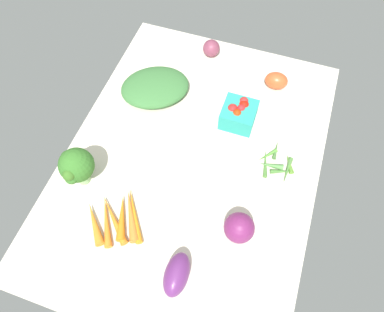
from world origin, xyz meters
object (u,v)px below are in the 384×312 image
Objects in this scene: red_onion_near_basket at (211,48)px; eggplant at (177,274)px; okra_pile at (277,164)px; berry_basket at (239,114)px; red_onion_center at (239,228)px; carrot_bunch at (118,218)px; leafy_greens_clump at (155,87)px; broccoli_head at (76,166)px; roma_tomato at (276,81)px.

eggplant is at bearing 11.02° from red_onion_near_basket.
berry_basket reaches higher than okra_pile.
red_onion_center is 20.28cm from eggplant.
okra_pile is (-31.48, 38.32, -0.46)cm from carrot_bunch.
red_onion_center is 0.79× the size of berry_basket.
red_onion_near_basket is 0.74× the size of red_onion_center.
berry_basket is at bearing 175.55° from eggplant.
eggplant reaches higher than red_onion_near_basket.
carrot_bunch is 46.38cm from leafy_greens_clump.
eggplant is 1.08× the size of berry_basket.
berry_basket reaches higher than carrot_bunch.
red_onion_center is (38.73, 39.57, 1.14)cm from leafy_greens_clump.
berry_basket reaches higher than red_onion_near_basket.
red_onion_center is at bearing 23.52° from red_onion_near_basket.
eggplant is 53.19cm from berry_basket.
broccoli_head reaches higher than leafy_greens_clump.
broccoli_head reaches higher than red_onion_center.
red_onion_near_basket is 0.54× the size of eggplant.
red_onion_near_basket is 50.03cm from okra_pile.
leafy_greens_clump is at bearing 168.24° from broccoli_head.
roma_tomato reaches higher than carrot_bunch.
carrot_bunch reaches higher than okra_pile.
eggplant reaches higher than carrot_bunch.
red_onion_center reaches higher than berry_basket.
red_onion_center reaches higher than roma_tomato.
broccoli_head is 39.19cm from leafy_greens_clump.
broccoli_head is (-7.91, -14.73, 7.69)cm from carrot_bunch.
berry_basket is at bearing 152.57° from carrot_bunch.
roma_tomato reaches higher than okra_pile.
broccoli_head is 1.82× the size of roma_tomato.
leafy_greens_clump is 47.44cm from okra_pile.
broccoli_head is at bearing -90.96° from red_onion_center.
broccoli_head reaches higher than carrot_bunch.
berry_basket is at bearing 86.00° from leafy_greens_clump.
leafy_greens_clump is 2.00× the size of eggplant.
carrot_bunch is at bearing 61.26° from roma_tomato.
leafy_greens_clump is at bearing -134.38° from red_onion_center.
carrot_bunch is at bearing -77.74° from red_onion_center.
leafy_greens_clump reaches higher than roma_tomato.
leafy_greens_clump reaches higher than okra_pile.
carrot_bunch is 1.39× the size of broccoli_head.
red_onion_near_basket is 64.96cm from broccoli_head.
roma_tomato is (7.37, 25.47, -0.16)cm from red_onion_near_basket.
red_onion_center is at bearing 15.27° from berry_basket.
okra_pile is at bearing 40.80° from red_onion_near_basket.
roma_tomato is (-61.94, 31.14, 1.69)cm from carrot_bunch.
carrot_bunch is 1.42× the size of okra_pile.
red_onion_near_basket is 26.52cm from roma_tomato.
carrot_bunch is at bearing -4.67° from red_onion_near_basket.
okra_pile is at bearing 113.96° from broccoli_head.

